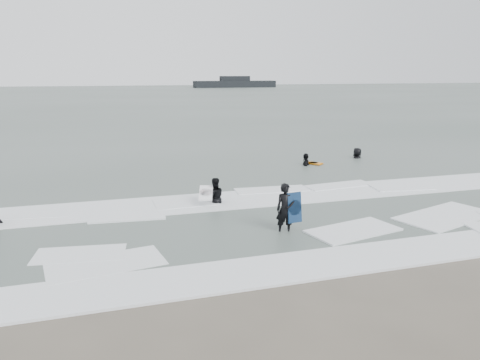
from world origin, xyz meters
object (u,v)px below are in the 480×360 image
object	(u,v)px
surfer_centre	(285,233)
surfer_right_near	(306,166)
surfer_right_far	(357,159)
vessel_horizon	(235,83)
surfer_wading	(215,204)

from	to	relation	value
surfer_centre	surfer_right_near	xyz separation A→B (m)	(5.11, 9.81, 0.00)
surfer_right_near	surfer_right_far	xyz separation A→B (m)	(3.75, 1.07, 0.00)
surfer_right_near	vessel_horizon	xyz separation A→B (m)	(29.80, 120.32, 1.30)
surfer_centre	vessel_horizon	size ratio (longest dim) A/B	0.06
surfer_right_near	vessel_horizon	size ratio (longest dim) A/B	0.07
surfer_wading	surfer_right_far	world-z (taller)	surfer_right_far
surfer_centre	vessel_horizon	bearing A→B (deg)	82.00
surfer_centre	surfer_right_far	distance (m)	14.02
surfer_centre	surfer_wading	xyz separation A→B (m)	(-1.37, 3.87, 0.00)
surfer_wading	surfer_right_near	size ratio (longest dim) A/B	0.87
vessel_horizon	surfer_centre	bearing A→B (deg)	-105.01
surfer_right_far	surfer_centre	bearing A→B (deg)	4.58
surfer_centre	surfer_wading	world-z (taller)	surfer_centre
surfer_wading	vessel_horizon	xyz separation A→B (m)	(36.27, 126.26, 1.30)
surfer_right_near	vessel_horizon	world-z (taller)	vessel_horizon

